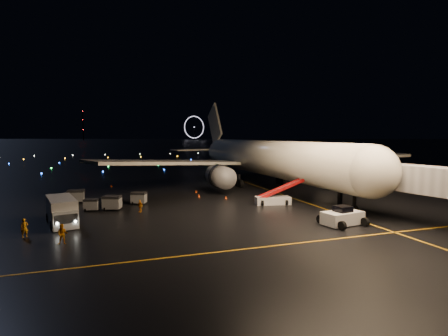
{
  "coord_description": "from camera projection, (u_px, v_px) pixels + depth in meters",
  "views": [
    {
      "loc": [
        -15.67,
        -37.49,
        9.88
      ],
      "look_at": [
        1.01,
        12.0,
        5.0
      ],
      "focal_mm": 28.0,
      "sensor_mm": 36.0,
      "label": 1
    }
  ],
  "objects": [
    {
      "name": "baggage_cart_1",
      "position": [
        139.0,
        198.0,
        50.4
      ],
      "size": [
        2.43,
        2.11,
        1.73
      ],
      "primitive_type": "cube",
      "rotation": [
        0.0,
        0.0,
        -0.4
      ],
      "color": "gray",
      "rests_on": "ground"
    },
    {
      "name": "service_truck",
      "position": [
        61.0,
        211.0,
        38.98
      ],
      "size": [
        4.4,
        8.62,
        3.04
      ],
      "primitive_type": "cube",
      "rotation": [
        0.0,
        0.0,
        0.23
      ],
      "color": "silver",
      "rests_on": "ground"
    },
    {
      "name": "safety_cone_0",
      "position": [
        226.0,
        197.0,
        54.58
      ],
      "size": [
        0.54,
        0.54,
        0.47
      ],
      "primitive_type": "cone",
      "rotation": [
        0.0,
        0.0,
        -0.37
      ],
      "color": "#FF5010",
      "rests_on": "ground"
    },
    {
      "name": "lane_cross",
      "position": [
        239.0,
        250.0,
        30.25
      ],
      "size": [
        60.0,
        0.25,
        0.02
      ],
      "primitive_type": "cube",
      "color": "orange",
      "rests_on": "ground"
    },
    {
      "name": "ferris_wheel",
      "position": [
        194.0,
        128.0,
        772.24
      ],
      "size": [
        49.33,
        16.8,
        52.0
      ],
      "primitive_type": null,
      "rotation": [
        0.0,
        0.0,
        0.26
      ],
      "color": "black",
      "rests_on": "ground"
    },
    {
      "name": "belt_loader",
      "position": [
        273.0,
        192.0,
        50.14
      ],
      "size": [
        7.54,
        3.41,
        3.53
      ],
      "primitive_type": null,
      "rotation": [
        0.0,
        0.0,
        -0.2
      ],
      "color": "silver",
      "rests_on": "ground"
    },
    {
      "name": "safety_cone_1",
      "position": [
        196.0,
        191.0,
        60.54
      ],
      "size": [
        0.51,
        0.51,
        0.47
      ],
      "primitive_type": "cone",
      "rotation": [
        0.0,
        0.0,
        0.29
      ],
      "color": "#FF5010",
      "rests_on": "ground"
    },
    {
      "name": "airliner",
      "position": [
        257.0,
        139.0,
        69.58
      ],
      "size": [
        67.05,
        63.89,
        18.48
      ],
      "primitive_type": null,
      "rotation": [
        0.0,
        0.0,
        0.03
      ],
      "color": "silver",
      "rests_on": "ground"
    },
    {
      "name": "lane_centre",
      "position": [
        280.0,
        194.0,
        59.24
      ],
      "size": [
        0.25,
        80.0,
        0.02
      ],
      "primitive_type": "cube",
      "color": "orange",
      "rests_on": "ground"
    },
    {
      "name": "safety_cone_2",
      "position": [
        199.0,
        196.0,
        56.04
      ],
      "size": [
        0.58,
        0.58,
        0.5
      ],
      "primitive_type": "cone",
      "rotation": [
        0.0,
        0.0,
        -0.42
      ],
      "color": "#FF5010",
      "rests_on": "ground"
    },
    {
      "name": "ground",
      "position": [
        124.0,
        146.0,
        324.32
      ],
      "size": [
        2000.0,
        2000.0,
        0.0
      ],
      "primitive_type": "plane",
      "color": "black",
      "rests_on": "ground"
    },
    {
      "name": "safety_cone_3",
      "position": [
        111.0,
        186.0,
        67.02
      ],
      "size": [
        0.59,
        0.59,
        0.51
      ],
      "primitive_type": "cone",
      "rotation": [
        0.0,
        0.0,
        0.38
      ],
      "color": "#FF5010",
      "rests_on": "ground"
    },
    {
      "name": "radio_mast",
      "position": [
        83.0,
        125.0,
        717.4
      ],
      "size": [
        1.8,
        1.8,
        64.0
      ],
      "primitive_type": "cylinder",
      "color": "black",
      "rests_on": "ground"
    },
    {
      "name": "crew_a",
      "position": [
        24.0,
        228.0,
        33.9
      ],
      "size": [
        0.79,
        0.64,
        1.86
      ],
      "primitive_type": "imported",
      "rotation": [
        0.0,
        0.0,
        0.34
      ],
      "color": "orange",
      "rests_on": "ground"
    },
    {
      "name": "pushback_tug",
      "position": [
        343.0,
        215.0,
        38.58
      ],
      "size": [
        4.8,
        3.02,
        2.14
      ],
      "primitive_type": "cube",
      "rotation": [
        0.0,
        0.0,
        0.16
      ],
      "color": "silver",
      "rests_on": "ground"
    },
    {
      "name": "baggage_cart_0",
      "position": [
        111.0,
        202.0,
        47.63
      ],
      "size": [
        2.22,
        1.76,
        1.69
      ],
      "primitive_type": "cube",
      "rotation": [
        0.0,
        0.0,
        -0.2
      ],
      "color": "gray",
      "rests_on": "ground"
    },
    {
      "name": "baggage_cart_4",
      "position": [
        76.0,
        196.0,
        51.48
      ],
      "size": [
        2.31,
        1.68,
        1.9
      ],
      "primitive_type": "cube",
      "rotation": [
        0.0,
        0.0,
        -0.05
      ],
      "color": "gray",
      "rests_on": "ground"
    },
    {
      "name": "crew_c",
      "position": [
        140.0,
        206.0,
        45.04
      ],
      "size": [
        0.89,
        1.0,
        1.64
      ],
      "primitive_type": "imported",
      "rotation": [
        0.0,
        0.0,
        -0.93
      ],
      "color": "orange",
      "rests_on": "ground"
    },
    {
      "name": "taxiway_lights",
      "position": [
        148.0,
        159.0,
        141.27
      ],
      "size": [
        164.0,
        92.0,
        0.36
      ],
      "primitive_type": null,
      "color": "black",
      "rests_on": "ground"
    },
    {
      "name": "crew_b",
      "position": [
        63.0,
        234.0,
        31.72
      ],
      "size": [
        0.99,
        0.81,
        1.88
      ],
      "primitive_type": "imported",
      "rotation": [
        0.0,
        0.0,
        -0.12
      ],
      "color": "orange",
      "rests_on": "ground"
    },
    {
      "name": "baggage_cart_3",
      "position": [
        92.0,
        205.0,
        45.92
      ],
      "size": [
        2.14,
        1.75,
        1.58
      ],
      "primitive_type": "cube",
      "rotation": [
        0.0,
        0.0,
        -0.27
      ],
      "color": "gray",
      "rests_on": "ground"
    },
    {
      "name": "baggage_cart_2",
      "position": [
        112.0,
        203.0,
        46.36
      ],
      "size": [
        2.62,
        2.2,
        1.9
      ],
      "primitive_type": "cube",
      "rotation": [
        0.0,
        0.0,
        -0.33
      ],
      "color": "gray",
      "rests_on": "ground"
    }
  ]
}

